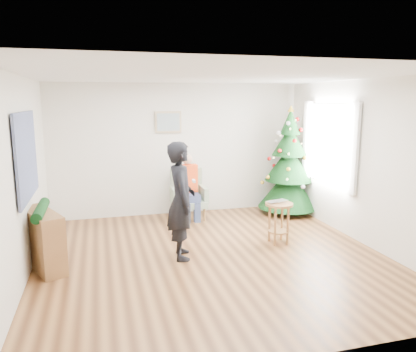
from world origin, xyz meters
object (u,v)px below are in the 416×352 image
object	(u,v)px
christmas_tree	(289,165)
console	(43,240)
stool	(279,223)
standing_man	(181,201)
armchair	(188,201)

from	to	relation	value
christmas_tree	console	world-z (taller)	christmas_tree
stool	standing_man	xyz separation A→B (m)	(-1.62, -0.18, 0.51)
console	armchair	bearing A→B (deg)	13.02
stool	console	bearing A→B (deg)	-179.04
armchair	stool	bearing A→B (deg)	-57.28
christmas_tree	stool	size ratio (longest dim) A/B	3.29
stool	armchair	distance (m)	2.07
stool	armchair	xyz separation A→B (m)	(-1.09, 1.76, 0.01)
armchair	christmas_tree	bearing A→B (deg)	-2.97
christmas_tree	console	bearing A→B (deg)	-159.43
armchair	console	xyz separation A→B (m)	(-2.43, -1.82, 0.05)
standing_man	console	distance (m)	1.96
christmas_tree	armchair	size ratio (longest dim) A/B	2.28
standing_man	console	xyz separation A→B (m)	(-1.90, 0.12, -0.45)
armchair	console	size ratio (longest dim) A/B	0.95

